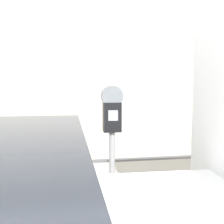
# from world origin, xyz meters

# --- Properties ---
(sidewalk) EXTENTS (24.00, 2.80, 0.13)m
(sidewalk) POSITION_xyz_m (0.00, 2.20, 0.06)
(sidewalk) COLOR #BCB7AD
(sidewalk) RESTS_ON ground_plane
(building_facade) EXTENTS (24.00, 0.30, 4.50)m
(building_facade) POSITION_xyz_m (0.00, 4.49, 2.25)
(building_facade) COLOR beige
(building_facade) RESTS_ON ground_plane
(parking_meter) EXTENTS (0.22, 0.13, 1.46)m
(parking_meter) POSITION_xyz_m (0.37, 1.29, 1.17)
(parking_meter) COLOR gray
(parking_meter) RESTS_ON sidewalk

